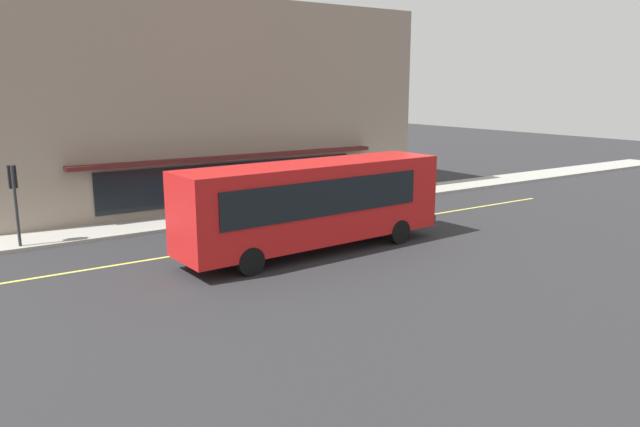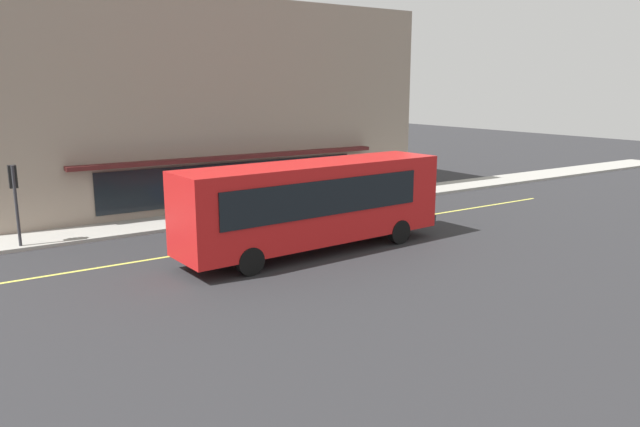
# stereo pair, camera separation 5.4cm
# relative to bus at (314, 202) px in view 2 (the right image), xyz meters

# --- Properties ---
(ground) EXTENTS (120.00, 120.00, 0.00)m
(ground) POSITION_rel_bus_xyz_m (-1.31, 2.43, -1.99)
(ground) COLOR #28282B
(sidewalk) EXTENTS (80.00, 2.78, 0.15)m
(sidewalk) POSITION_rel_bus_xyz_m (-1.31, 7.67, -1.91)
(sidewalk) COLOR #9E9B93
(sidewalk) RESTS_ON ground
(lane_centre_stripe) EXTENTS (36.00, 0.16, 0.01)m
(lane_centre_stripe) POSITION_rel_bus_xyz_m (-1.31, 2.43, -1.98)
(lane_centre_stripe) COLOR #D8D14C
(lane_centre_stripe) RESTS_ON ground
(storefront_building) EXTENTS (23.74, 10.81, 10.73)m
(storefront_building) POSITION_rel_bus_xyz_m (1.01, 14.15, 3.37)
(storefront_building) COLOR gray
(storefront_building) RESTS_ON ground
(bus) EXTENTS (11.25, 3.11, 3.50)m
(bus) POSITION_rel_bus_xyz_m (0.00, 0.00, 0.00)
(bus) COLOR red
(bus) RESTS_ON ground
(traffic_light) EXTENTS (0.30, 0.52, 3.20)m
(traffic_light) POSITION_rel_bus_xyz_m (-9.58, 6.83, 0.55)
(traffic_light) COLOR #2D2D33
(traffic_light) RESTS_ON sidewalk
(car_navy) EXTENTS (4.40, 2.06, 1.52)m
(car_navy) POSITION_rel_bus_xyz_m (0.19, 4.95, -1.24)
(car_navy) COLOR navy
(car_navy) RESTS_ON ground
(pedestrian_at_corner) EXTENTS (0.34, 0.34, 1.57)m
(pedestrian_at_corner) POSITION_rel_bus_xyz_m (0.29, 7.31, -0.90)
(pedestrian_at_corner) COLOR black
(pedestrian_at_corner) RESTS_ON sidewalk
(pedestrian_near_storefront) EXTENTS (0.34, 0.34, 1.75)m
(pedestrian_near_storefront) POSITION_rel_bus_xyz_m (7.98, 6.69, -0.78)
(pedestrian_near_storefront) COLOR black
(pedestrian_near_storefront) RESTS_ON sidewalk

